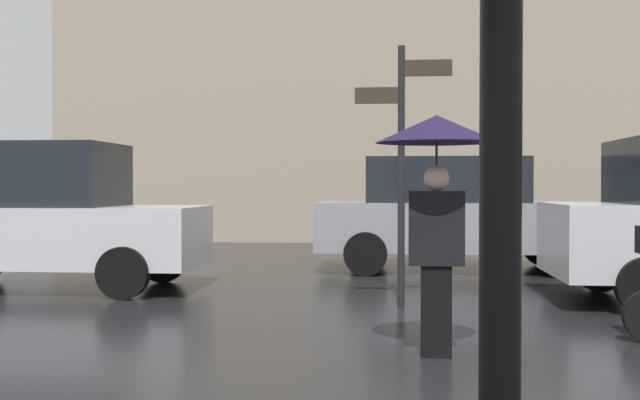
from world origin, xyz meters
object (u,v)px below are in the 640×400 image
(street_signpost, at_px, (402,149))
(parked_car_right, at_px, (41,216))
(parked_car_left, at_px, (455,213))
(pedestrian_with_umbrella, at_px, (437,164))

(street_signpost, bearing_deg, parked_car_right, 166.74)
(parked_car_right, xyz_separation_m, street_signpost, (4.70, -1.11, 0.81))
(parked_car_left, height_order, parked_car_right, parked_car_right)
(pedestrian_with_umbrella, bearing_deg, parked_car_right, -39.26)
(pedestrian_with_umbrella, bearing_deg, parked_car_left, -98.74)
(pedestrian_with_umbrella, xyz_separation_m, parked_car_right, (-4.94, 3.64, -0.57))
(pedestrian_with_umbrella, relative_size, parked_car_left, 0.42)
(pedestrian_with_umbrella, xyz_separation_m, parked_car_left, (0.66, 6.41, -0.61))
(parked_car_right, relative_size, street_signpost, 1.40)
(parked_car_right, distance_m, street_signpost, 4.90)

